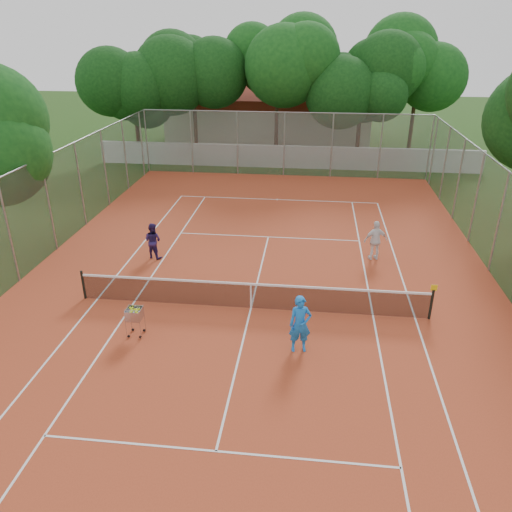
# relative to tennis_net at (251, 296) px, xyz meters

# --- Properties ---
(ground) EXTENTS (120.00, 120.00, 0.00)m
(ground) POSITION_rel_tennis_net_xyz_m (0.00, 0.00, -0.51)
(ground) COLOR #1A370F
(ground) RESTS_ON ground
(court_pad) EXTENTS (18.00, 34.00, 0.02)m
(court_pad) POSITION_rel_tennis_net_xyz_m (0.00, 0.00, -0.50)
(court_pad) COLOR #AD4121
(court_pad) RESTS_ON ground
(court_lines) EXTENTS (10.98, 23.78, 0.01)m
(court_lines) POSITION_rel_tennis_net_xyz_m (0.00, 0.00, -0.49)
(court_lines) COLOR white
(court_lines) RESTS_ON court_pad
(tennis_net) EXTENTS (11.88, 0.10, 0.98)m
(tennis_net) POSITION_rel_tennis_net_xyz_m (0.00, 0.00, 0.00)
(tennis_net) COLOR black
(tennis_net) RESTS_ON court_pad
(perimeter_fence) EXTENTS (18.00, 34.00, 4.00)m
(perimeter_fence) POSITION_rel_tennis_net_xyz_m (0.00, 0.00, 1.49)
(perimeter_fence) COLOR slate
(perimeter_fence) RESTS_ON ground
(boundary_wall) EXTENTS (26.00, 0.30, 1.50)m
(boundary_wall) POSITION_rel_tennis_net_xyz_m (0.00, 19.00, 0.24)
(boundary_wall) COLOR silver
(boundary_wall) RESTS_ON ground
(clubhouse) EXTENTS (16.40, 9.00, 4.40)m
(clubhouse) POSITION_rel_tennis_net_xyz_m (-2.00, 29.00, 1.69)
(clubhouse) COLOR beige
(clubhouse) RESTS_ON ground
(tropical_trees) EXTENTS (29.00, 19.00, 10.00)m
(tropical_trees) POSITION_rel_tennis_net_xyz_m (0.00, 22.00, 4.49)
(tropical_trees) COLOR black
(tropical_trees) RESTS_ON ground
(player_near) EXTENTS (0.72, 0.54, 1.79)m
(player_near) POSITION_rel_tennis_net_xyz_m (1.73, -2.25, 0.41)
(player_near) COLOR blue
(player_near) RESTS_ON court_pad
(player_far_left) EXTENTS (0.88, 0.78, 1.52)m
(player_far_left) POSITION_rel_tennis_net_xyz_m (-4.53, 3.64, 0.27)
(player_far_left) COLOR #291B53
(player_far_left) RESTS_ON court_pad
(player_far_right) EXTENTS (1.05, 0.63, 1.67)m
(player_far_right) POSITION_rel_tennis_net_xyz_m (4.58, 4.54, 0.34)
(player_far_right) COLOR white
(player_far_right) RESTS_ON court_pad
(ball_hopper) EXTENTS (0.63, 0.63, 1.02)m
(ball_hopper) POSITION_rel_tennis_net_xyz_m (-3.36, -2.03, 0.02)
(ball_hopper) COLOR #B0AFB7
(ball_hopper) RESTS_ON court_pad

